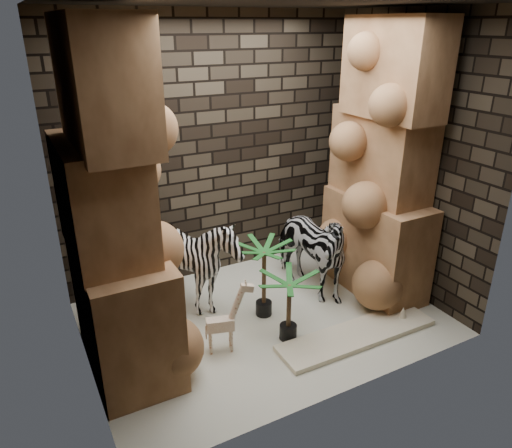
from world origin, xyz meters
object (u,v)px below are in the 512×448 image
palm_back (289,308)px  surfboard (357,335)px  palm_front (264,280)px  zebra_left (195,267)px  giraffe_toy (220,317)px  zebra_right (307,242)px

palm_back → surfboard: size_ratio=0.42×
palm_front → surfboard: palm_front is taller
zebra_left → palm_back: bearing=-38.6°
giraffe_toy → surfboard: giraffe_toy is taller
palm_front → surfboard: bearing=-51.6°
zebra_left → palm_back: (0.59, -0.91, -0.16)m
zebra_left → giraffe_toy: bearing=-76.7°
zebra_left → palm_back: zebra_left is taller
zebra_right → zebra_left: size_ratio=1.12×
zebra_left → palm_front: 0.73m
zebra_right → palm_front: (-0.64, -0.18, -0.21)m
zebra_right → giraffe_toy: bearing=-165.5°
giraffe_toy → palm_back: size_ratio=1.07×
zebra_left → palm_front: zebra_left is taller
palm_back → surfboard: bearing=-26.4°
giraffe_toy → zebra_left: bearing=101.3°
giraffe_toy → surfboard: bearing=-2.4°
palm_front → palm_back: (0.01, -0.48, -0.07)m
zebra_left → palm_back: 1.09m
zebra_right → palm_front: size_ratio=1.51×
zebra_left → giraffe_toy: zebra_left is taller
zebra_right → surfboard: bearing=-99.0°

